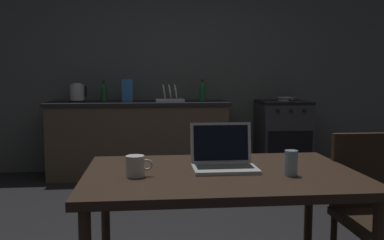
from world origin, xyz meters
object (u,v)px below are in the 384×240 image
Objects in this scene: cereal_box at (127,90)px; dish_rack at (170,97)px; electric_kettle at (77,93)px; stove_oven at (282,137)px; frying_pan at (287,99)px; bottle at (202,91)px; dining_table at (221,185)px; chair at (373,205)px; coffee_mug at (136,166)px; drinking_glass at (291,163)px; laptop at (224,160)px; bottle_b at (104,92)px.

cereal_box is 0.52m from dish_rack.
dish_rack is at bearing 0.00° from electric_kettle.
electric_kettle is (-2.51, 0.00, 0.56)m from stove_oven.
stove_oven is 2.24× the size of frying_pan.
dining_table is at bearing -95.51° from bottle.
chair is 7.15× the size of coffee_mug.
frying_pan reaches higher than coffee_mug.
chair is 2.24× the size of frying_pan.
bottle is at bearing 90.32° from drinking_glass.
laptop is at bearing -78.55° from cereal_box.
dish_rack is at bearing -5.75° from bottle_b.
cereal_box reaches higher than stove_oven.
dining_table is 0.36m from drinking_glass.
dish_rack is at bearing 86.17° from chair.
frying_pan is at bearing -1.45° from cereal_box.
bottle_b is at bearing 98.22° from coffee_mug.
frying_pan is at bearing 53.39° from laptop.
coffee_mug is at bearing -177.72° from laptop.
drinking_glass is at bearing -82.80° from dish_rack.
dining_table is 3.14m from dish_rack.
stove_oven is 7.49× the size of drinking_glass.
coffee_mug is (-0.44, -0.12, 0.00)m from laptop.
dining_table is 5.36× the size of bottle_b.
dish_rack is at bearing 84.23° from coffee_mug.
dining_table is at bearing 165.13° from chair.
laptop is 0.34m from drinking_glass.
laptop is (0.02, 0.05, 0.11)m from dining_table.
laptop is 1.20× the size of cereal_box.
laptop is at bearing 149.47° from drinking_glass.
dining_table is at bearing -79.12° from cereal_box.
coffee_mug is at bearing -171.11° from dining_table.
laptop is at bearing -113.68° from frying_pan.
coffee_mug is at bearing -95.77° from dish_rack.
cereal_box is at bearing -11.88° from bottle_b.
drinking_glass reaches higher than coffee_mug.
bottle is at bearing -178.90° from frying_pan.
chair is at bearing -60.79° from bottle_b.
electric_kettle reaches higher than dining_table.
coffee_mug is (-1.27, -0.16, 0.28)m from chair.
electric_kettle is at bearing 180.00° from dish_rack.
drinking_glass is at bearing -179.51° from chair.
bottle_b is at bearing 173.75° from bottle.
dining_table is at bearing -88.26° from dish_rack.
laptop is 3.31m from electric_kettle.
dish_rack reaches higher than frying_pan.
stove_oven is 3.07m from chair.
dining_table is 3.11m from bottle.
electric_kettle is at bearing 103.63° from coffee_mug.
coffee_mug is at bearing 175.82° from drinking_glass.
dining_table is 10.61× the size of coffee_mug.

